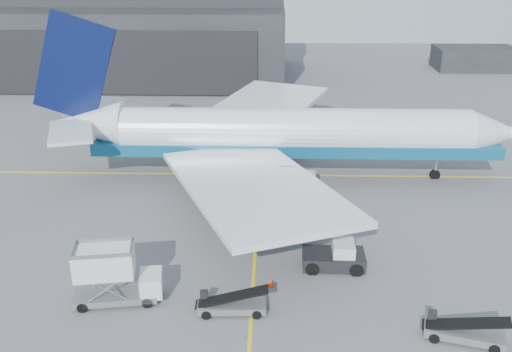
{
  "coord_description": "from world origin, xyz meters",
  "views": [
    {
      "loc": [
        1.14,
        -33.17,
        21.91
      ],
      "look_at": [
        -0.04,
        8.81,
        4.5
      ],
      "focal_mm": 40.0,
      "sensor_mm": 36.0,
      "label": 1
    }
  ],
  "objects_px": {
    "pushback_tug": "(335,257)",
    "belt_loader_a": "(231,305)",
    "catering_truck": "(113,275)",
    "airliner": "(276,134)",
    "belt_loader_b": "(463,332)"
  },
  "relations": [
    {
      "from": "pushback_tug",
      "to": "belt_loader_a",
      "type": "xyz_separation_m",
      "value": [
        -7.16,
        -5.67,
        -0.23
      ]
    },
    {
      "from": "catering_truck",
      "to": "airliner",
      "type": "bearing_deg",
      "value": 55.19
    },
    {
      "from": "catering_truck",
      "to": "belt_loader_b",
      "type": "bearing_deg",
      "value": -17.59
    },
    {
      "from": "pushback_tug",
      "to": "belt_loader_a",
      "type": "relative_size",
      "value": 0.96
    },
    {
      "from": "belt_loader_a",
      "to": "airliner",
      "type": "bearing_deg",
      "value": 80.49
    },
    {
      "from": "pushback_tug",
      "to": "belt_loader_a",
      "type": "distance_m",
      "value": 9.14
    },
    {
      "from": "airliner",
      "to": "belt_loader_a",
      "type": "bearing_deg",
      "value": -97.27
    },
    {
      "from": "airliner",
      "to": "catering_truck",
      "type": "bearing_deg",
      "value": -115.95
    },
    {
      "from": "airliner",
      "to": "pushback_tug",
      "type": "height_order",
      "value": "airliner"
    },
    {
      "from": "catering_truck",
      "to": "belt_loader_b",
      "type": "height_order",
      "value": "catering_truck"
    },
    {
      "from": "airliner",
      "to": "catering_truck",
      "type": "xyz_separation_m",
      "value": [
        -10.48,
        -21.54,
        -2.59
      ]
    },
    {
      "from": "airliner",
      "to": "belt_loader_b",
      "type": "bearing_deg",
      "value": -66.08
    },
    {
      "from": "airliner",
      "to": "pushback_tug",
      "type": "distance_m",
      "value": 17.77
    },
    {
      "from": "airliner",
      "to": "belt_loader_b",
      "type": "relative_size",
      "value": 9.4
    },
    {
      "from": "belt_loader_a",
      "to": "belt_loader_b",
      "type": "relative_size",
      "value": 0.94
    }
  ]
}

